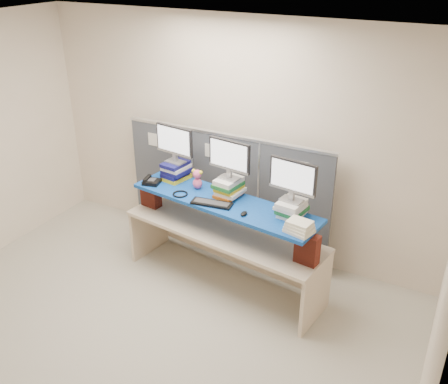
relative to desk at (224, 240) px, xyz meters
The scene contains 18 objects.
room 1.47m from the desk, 104.83° to the right, with size 5.00×4.00×2.80m.
cubicle_partition 0.72m from the desk, 116.36° to the left, with size 2.60×0.06×1.53m.
desk is the anchor object (origin of this frame).
brick_pier_left 1.05m from the desk, behind, with size 0.23×0.12×0.31m, color maroon.
brick_pier_right 1.05m from the desk, 10.76° to the right, with size 0.23×0.12×0.31m, color maroon.
blue_board 0.47m from the desk, ahead, with size 2.10×0.53×0.04m, color navy.
book_stack_left 0.96m from the desk, 163.10° to the left, with size 0.29×0.33×0.21m.
book_stack_center 0.60m from the desk, 92.01° to the left, with size 0.29×0.34×0.20m.
book_stack_right 0.93m from the desk, ahead, with size 0.30×0.34×0.16m.
monitor_left 1.21m from the desk, 163.16° to the left, with size 0.49×0.16×0.42m.
monitor_center 0.94m from the desk, 90.02° to the left, with size 0.49×0.16×0.42m.
monitor_right 1.15m from the desk, ahead, with size 0.49×0.16×0.42m.
keyboard 0.52m from the desk, 118.22° to the right, with size 0.44×0.20×0.03m.
mouse 0.62m from the desk, 29.98° to the right, with size 0.06×0.10×0.03m, color black.
desk_phone 1.05m from the desk, behind, with size 0.21×0.19×0.08m.
headset 0.69m from the desk, 168.66° to the right, with size 0.17×0.17×0.02m, color black.
plush_toy 0.73m from the desk, 162.62° to the left, with size 0.13×0.10×0.22m.
binder_stack 1.09m from the desk, 14.96° to the right, with size 0.28×0.24×0.12m.
Camera 1 is at (2.45, -2.93, 3.42)m, focal length 40.00 mm.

